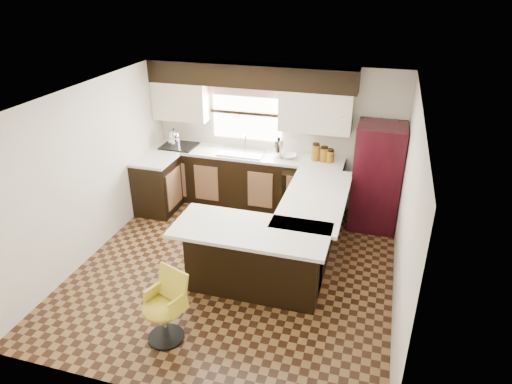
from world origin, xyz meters
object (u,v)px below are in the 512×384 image
(refrigerator, at_px, (377,177))
(bar_chair, at_px, (163,309))
(peninsula_long, at_px, (310,227))
(peninsula_return, at_px, (255,259))

(refrigerator, bearing_deg, bar_chair, -122.26)
(refrigerator, bearing_deg, peninsula_long, -125.74)
(peninsula_return, relative_size, refrigerator, 0.98)
(peninsula_long, distance_m, refrigerator, 1.46)
(peninsula_long, relative_size, peninsula_return, 1.18)
(peninsula_long, distance_m, peninsula_return, 1.11)
(peninsula_return, relative_size, bar_chair, 1.98)
(peninsula_return, bearing_deg, refrigerator, 57.54)
(refrigerator, height_order, bar_chair, refrigerator)
(bar_chair, bearing_deg, peninsula_long, 79.76)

